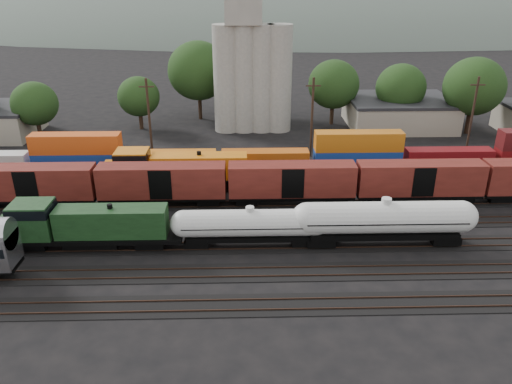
{
  "coord_description": "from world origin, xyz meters",
  "views": [
    {
      "loc": [
        1.81,
        -49.68,
        25.99
      ],
      "look_at": [
        3.17,
        2.0,
        3.0
      ],
      "focal_mm": 35.0,
      "sensor_mm": 36.0,
      "label": 1
    }
  ],
  "objects_px": {
    "green_locomotive": "(80,224)",
    "grain_silo": "(251,66)",
    "tank_car_a": "(250,225)",
    "orange_locomotive": "(173,169)"
  },
  "relations": [
    {
      "from": "orange_locomotive",
      "to": "grain_silo",
      "type": "relative_size",
      "value": 0.7
    },
    {
      "from": "orange_locomotive",
      "to": "grain_silo",
      "type": "xyz_separation_m",
      "value": [
        10.55,
        26.0,
        8.41
      ]
    },
    {
      "from": "grain_silo",
      "to": "orange_locomotive",
      "type": "bearing_deg",
      "value": -112.08
    },
    {
      "from": "tank_car_a",
      "to": "grain_silo",
      "type": "relative_size",
      "value": 0.55
    },
    {
      "from": "green_locomotive",
      "to": "grain_silo",
      "type": "xyz_separation_m",
      "value": [
        17.96,
        41.0,
        8.49
      ]
    },
    {
      "from": "green_locomotive",
      "to": "orange_locomotive",
      "type": "distance_m",
      "value": 16.73
    },
    {
      "from": "green_locomotive",
      "to": "orange_locomotive",
      "type": "relative_size",
      "value": 0.91
    },
    {
      "from": "green_locomotive",
      "to": "tank_car_a",
      "type": "height_order",
      "value": "green_locomotive"
    },
    {
      "from": "grain_silo",
      "to": "green_locomotive",
      "type": "bearing_deg",
      "value": -113.65
    },
    {
      "from": "tank_car_a",
      "to": "orange_locomotive",
      "type": "distance_m",
      "value": 17.83
    }
  ]
}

